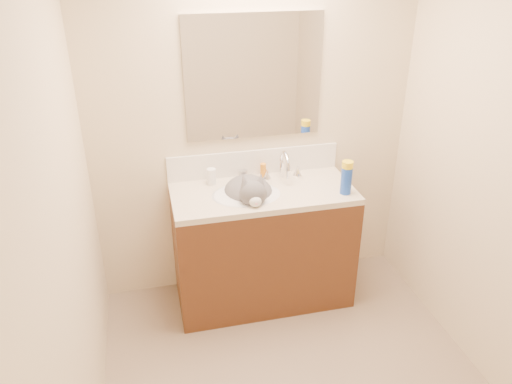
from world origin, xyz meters
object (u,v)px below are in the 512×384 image
silver_jar (243,174)px  cat (249,194)px  vanity_cabinet (263,248)px  amber_bottle (263,170)px  basin (246,204)px  pill_bottle (212,177)px  faucet (284,168)px  spray_can (346,180)px

silver_jar → cat: bearing=-91.4°
vanity_cabinet → amber_bottle: 0.54m
basin → amber_bottle: size_ratio=4.49×
pill_bottle → silver_jar: size_ratio=1.77×
cat → silver_jar: cat is taller
vanity_cabinet → faucet: faucet is taller
basin → silver_jar: silver_jar is taller
pill_bottle → cat: bearing=-39.2°
faucet → basin: bearing=-150.9°
basin → silver_jar: bearing=82.4°
basin → cat: cat is taller
faucet → pill_bottle: 0.49m
vanity_cabinet → silver_jar: (-0.09, 0.21, 0.48)m
cat → amber_bottle: size_ratio=4.65×
basin → cat: size_ratio=0.97×
vanity_cabinet → faucet: size_ratio=4.29×
basin → silver_jar: size_ratio=7.26×
vanity_cabinet → amber_bottle: (0.05, 0.20, 0.50)m
faucet → spray_can: size_ratio=1.44×
cat → amber_bottle: (0.14, 0.21, 0.07)m
pill_bottle → faucet: bearing=-4.3°
basin → cat: (0.03, 0.03, 0.05)m
vanity_cabinet → basin: bearing=-166.0°
pill_bottle → spray_can: (0.82, -0.33, 0.04)m
amber_bottle → spray_can: 0.59m
silver_jar → spray_can: size_ratio=0.32×
pill_bottle → silver_jar: pill_bottle is taller
silver_jar → amber_bottle: (0.14, -0.01, 0.02)m
faucet → cat: size_ratio=0.60×
silver_jar → amber_bottle: size_ratio=0.62×
vanity_cabinet → pill_bottle: pill_bottle is taller
faucet → silver_jar: (-0.27, 0.07, -0.05)m
vanity_cabinet → pill_bottle: bearing=150.8°
cat → pill_bottle: bearing=142.6°
vanity_cabinet → spray_can: size_ratio=6.17×
silver_jar → pill_bottle: bearing=-171.2°
spray_can → vanity_cabinet: bearing=162.5°
vanity_cabinet → basin: (-0.12, -0.03, 0.38)m
vanity_cabinet → amber_bottle: amber_bottle is taller
cat → basin: bearing=-134.6°
vanity_cabinet → amber_bottle: bearing=76.1°
vanity_cabinet → silver_jar: size_ratio=19.36×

